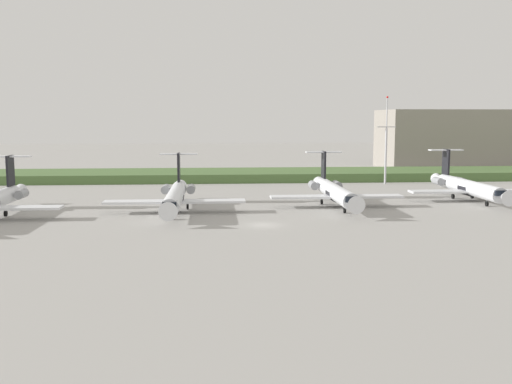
% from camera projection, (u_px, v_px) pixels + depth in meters
% --- Properties ---
extents(ground_plane, '(500.00, 500.00, 0.00)m').
position_uv_depth(ground_plane, '(250.00, 197.00, 112.23)').
color(ground_plane, '#9E9B96').
extents(grass_berm, '(320.00, 20.00, 2.12)m').
position_uv_depth(grass_berm, '(242.00, 175.00, 145.17)').
color(grass_berm, '#4C6B38').
rests_on(grass_berm, ground).
extents(regional_jet_second, '(22.81, 31.00, 9.00)m').
position_uv_depth(regional_jet_second, '(175.00, 196.00, 94.63)').
color(regional_jet_second, silver).
rests_on(regional_jet_second, ground).
extents(regional_jet_third, '(22.81, 31.00, 9.00)m').
position_uv_depth(regional_jet_third, '(335.00, 191.00, 100.61)').
color(regional_jet_third, silver).
rests_on(regional_jet_third, ground).
extents(regional_jet_fourth, '(22.81, 31.00, 9.00)m').
position_uv_depth(regional_jet_fourth, '(467.00, 186.00, 107.89)').
color(regional_jet_fourth, silver).
rests_on(regional_jet_fourth, ground).
extents(antenna_mast, '(4.40, 0.50, 20.32)m').
position_uv_depth(antenna_mast, '(386.00, 148.00, 133.62)').
color(antenna_mast, '#B2B2B7').
rests_on(antenna_mast, ground).
extents(distant_hangar, '(52.60, 21.98, 17.83)m').
position_uv_depth(distant_hangar, '(467.00, 139.00, 177.03)').
color(distant_hangar, gray).
rests_on(distant_hangar, ground).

